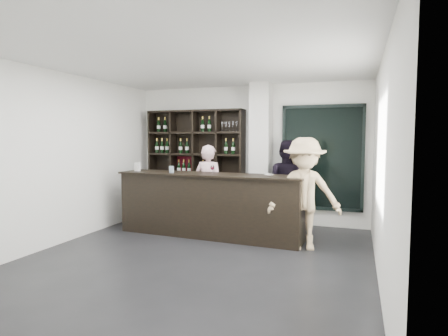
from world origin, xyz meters
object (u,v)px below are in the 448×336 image
at_px(taster_pink, 209,187).
at_px(customer, 304,194).
at_px(wine_shelf, 196,165).
at_px(tasting_counter, 209,205).
at_px(taster_black, 286,184).

xyz_separation_m(taster_pink, customer, (1.98, -0.80, 0.07)).
xyz_separation_m(wine_shelf, tasting_counter, (0.85, -1.29, -0.62)).
relative_size(wine_shelf, customer, 1.33).
bearing_deg(wine_shelf, customer, -30.45).
bearing_deg(wine_shelf, taster_black, -5.10).
distance_m(tasting_counter, taster_pink, 0.68).
bearing_deg(taster_pink, wine_shelf, -45.91).
relative_size(wine_shelf, taster_black, 1.37).
bearing_deg(wine_shelf, taster_pink, -50.06).
height_order(tasting_counter, taster_pink, taster_pink).
bearing_deg(taster_black, tasting_counter, 57.37).
height_order(taster_black, customer, customer).
relative_size(wine_shelf, taster_pink, 1.45).
bearing_deg(wine_shelf, tasting_counter, -56.85).
relative_size(tasting_counter, taster_black, 1.99).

